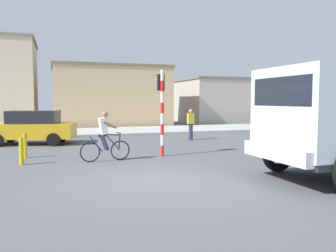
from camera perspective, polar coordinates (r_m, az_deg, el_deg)
name	(u,v)px	position (r m, az deg, el deg)	size (l,w,h in m)	color
ground_plane	(149,179)	(9.03, -3.20, -8.97)	(120.00, 120.00, 0.00)	#56565B
sidewalk_far	(94,132)	(22.00, -12.32, -0.98)	(80.00, 5.00, 0.16)	#ADADA8
cyclist	(105,136)	(11.73, -10.61, -1.68)	(1.73, 0.51, 1.72)	black
traffic_light_pole	(162,101)	(12.57, -1.09, 4.29)	(0.24, 0.43, 3.20)	red
car_red_near	(32,127)	(17.29, -22.02, -0.17)	(4.28, 2.57, 1.60)	gold
pedestrian_near_kerb	(191,124)	(17.74, 3.86, 0.34)	(0.34, 0.22, 1.62)	#2D334C
bollard_near	(21,151)	(11.87, -23.52, -3.90)	(0.14, 0.14, 0.90)	gold
bollard_far	(25,146)	(13.26, -22.98, -3.06)	(0.14, 0.14, 0.90)	gold
building_mid_block	(111,96)	(27.73, -9.61, 4.95)	(9.02, 5.60, 4.80)	#D1B284
building_corner_right	(228,101)	(33.28, 10.06, 4.23)	(9.11, 6.84, 4.11)	#B2AD9E
building_set_back	(319,94)	(38.52, 24.08, 4.94)	(7.81, 5.39, 5.47)	beige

